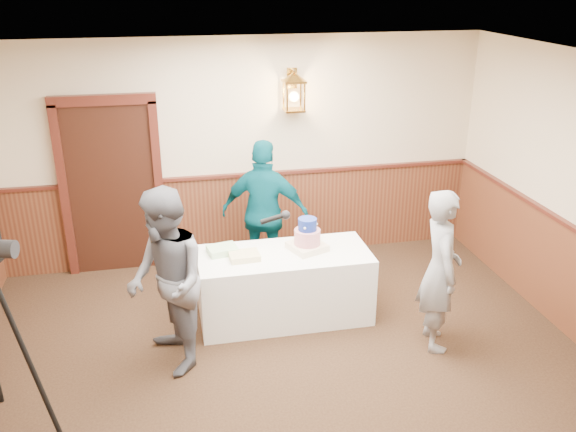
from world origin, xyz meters
name	(u,v)px	position (x,y,z in m)	size (l,w,h in m)	color
room_shell	(290,245)	(-0.05, 0.45, 1.52)	(6.02, 7.02, 2.81)	beige
display_table	(284,285)	(0.19, 1.90, 0.38)	(1.80, 0.80, 0.75)	white
tiered_cake	(307,238)	(0.45, 1.94, 0.89)	(0.44, 0.44, 0.35)	#F9E3C1
sheet_cake_yellow	(244,256)	(-0.23, 1.86, 0.78)	(0.30, 0.23, 0.06)	#D1BF7D
sheet_cake_green	(222,250)	(-0.44, 2.04, 0.78)	(0.30, 0.24, 0.07)	#9CDB9B
interviewer	(167,282)	(-1.02, 1.26, 0.88)	(1.59, 0.99, 1.76)	slate
baker	(440,270)	(1.56, 1.09, 0.82)	(0.60, 0.39, 1.63)	gray
assistant_p	(265,213)	(0.14, 2.75, 0.87)	(1.02, 0.43, 1.74)	#064B59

